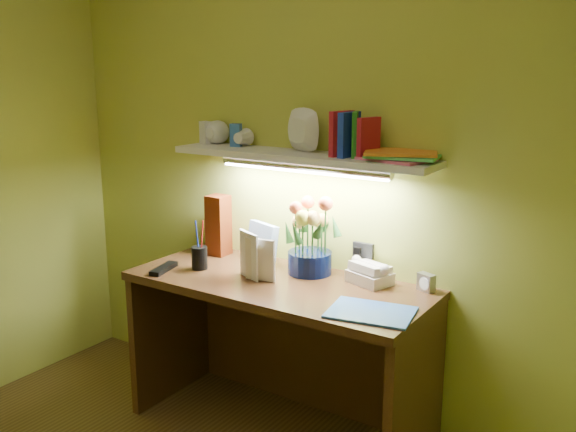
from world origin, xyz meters
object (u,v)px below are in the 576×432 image
(telephone, at_px, (370,272))
(desk_clock, at_px, (426,282))
(desk, at_px, (279,357))
(flower_bouquet, at_px, (310,236))
(whisky_bottle, at_px, (219,225))

(telephone, height_order, desk_clock, telephone)
(desk, xyz_separation_m, flower_bouquet, (0.06, 0.18, 0.56))
(flower_bouquet, distance_m, telephone, 0.33)
(desk, relative_size, whisky_bottle, 5.16)
(telephone, xyz_separation_m, desk_clock, (0.25, 0.04, -0.02))
(telephone, distance_m, whisky_bottle, 0.91)
(flower_bouquet, relative_size, desk_clock, 4.67)
(desk, relative_size, desk_clock, 17.98)
(flower_bouquet, xyz_separation_m, telephone, (0.30, 0.02, -0.13))
(desk, height_order, desk_clock, desk_clock)
(desk, bearing_deg, desk_clock, 21.54)
(desk, height_order, telephone, telephone)
(desk, relative_size, flower_bouquet, 3.85)
(desk, height_order, whisky_bottle, whisky_bottle)
(desk, distance_m, desk_clock, 0.78)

